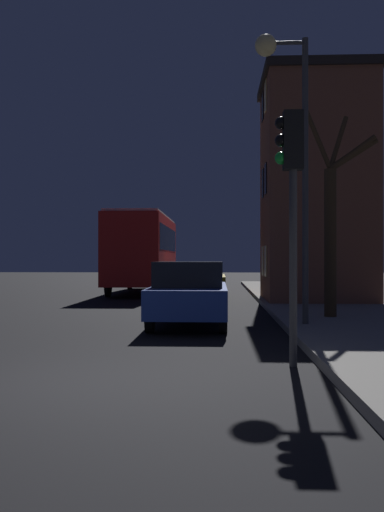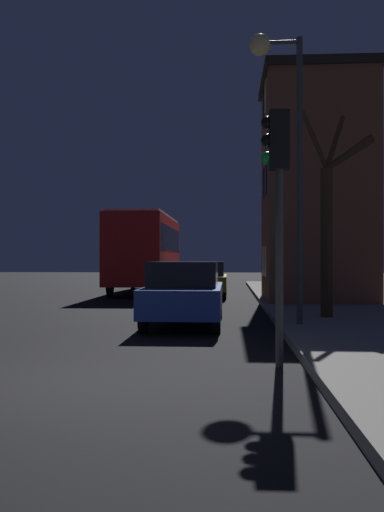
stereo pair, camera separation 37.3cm
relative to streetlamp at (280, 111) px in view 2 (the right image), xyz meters
The scene contains 8 objects.
ground_plane 8.31m from the streetlamp, 121.13° to the right, with size 120.00×120.00×0.00m, color black.
brick_building 8.21m from the streetlamp, 75.73° to the left, with size 3.94×4.53×8.17m.
streetlamp is the anchor object (origin of this frame).
traffic_light 4.90m from the streetlamp, 95.70° to the right, with size 0.43×0.24×3.91m.
bare_tree 3.17m from the streetlamp, 49.03° to the left, with size 2.00×0.93×5.27m.
bus 15.42m from the streetlamp, 109.88° to the left, with size 2.47×9.26×3.70m.
car_near_lane 4.85m from the streetlamp, 158.85° to the left, with size 1.80×4.57×1.58m.
car_mid_lane 12.21m from the streetlamp, 101.03° to the left, with size 1.88×4.60×1.52m.
Camera 2 is at (2.24, -7.45, 1.65)m, focal length 40.00 mm.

